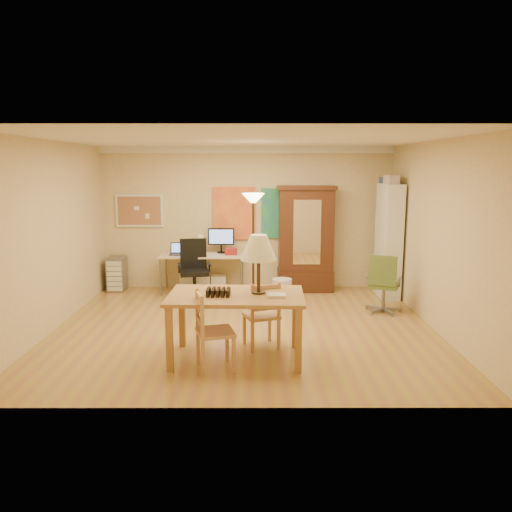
{
  "coord_description": "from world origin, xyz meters",
  "views": [
    {
      "loc": [
        0.16,
        -7.04,
        2.32
      ],
      "look_at": [
        0.17,
        0.3,
        1.01
      ],
      "focal_mm": 35.0,
      "sensor_mm": 36.0,
      "label": 1
    }
  ],
  "objects_px": {
    "computer_desk": "(204,269)",
    "office_chair_black": "(194,283)",
    "bookshelf": "(388,241)",
    "office_chair_green": "(383,297)",
    "dining_table": "(244,281)",
    "armoire": "(306,246)"
  },
  "relations": [
    {
      "from": "dining_table",
      "to": "bookshelf",
      "type": "relative_size",
      "value": 0.81
    },
    {
      "from": "dining_table",
      "to": "computer_desk",
      "type": "relative_size",
      "value": 1.05
    },
    {
      "from": "computer_desk",
      "to": "office_chair_black",
      "type": "distance_m",
      "value": 0.59
    },
    {
      "from": "office_chair_green",
      "to": "dining_table",
      "type": "bearing_deg",
      "value": -138.45
    },
    {
      "from": "dining_table",
      "to": "office_chair_green",
      "type": "height_order",
      "value": "dining_table"
    },
    {
      "from": "dining_table",
      "to": "bookshelf",
      "type": "distance_m",
      "value": 3.92
    },
    {
      "from": "computer_desk",
      "to": "bookshelf",
      "type": "relative_size",
      "value": 0.77
    },
    {
      "from": "dining_table",
      "to": "computer_desk",
      "type": "distance_m",
      "value": 3.49
    },
    {
      "from": "dining_table",
      "to": "armoire",
      "type": "xyz_separation_m",
      "value": [
        1.08,
        3.44,
        -0.1
      ]
    },
    {
      "from": "office_chair_green",
      "to": "armoire",
      "type": "xyz_separation_m",
      "value": [
        -1.11,
        1.49,
        0.61
      ]
    },
    {
      "from": "computer_desk",
      "to": "armoire",
      "type": "relative_size",
      "value": 0.79
    },
    {
      "from": "armoire",
      "to": "bookshelf",
      "type": "distance_m",
      "value": 1.51
    },
    {
      "from": "armoire",
      "to": "bookshelf",
      "type": "xyz_separation_m",
      "value": [
        1.44,
        -0.44,
        0.15
      ]
    },
    {
      "from": "office_chair_black",
      "to": "bookshelf",
      "type": "relative_size",
      "value": 0.52
    },
    {
      "from": "computer_desk",
      "to": "office_chair_black",
      "type": "relative_size",
      "value": 1.48
    },
    {
      "from": "computer_desk",
      "to": "office_chair_green",
      "type": "height_order",
      "value": "computer_desk"
    },
    {
      "from": "dining_table",
      "to": "office_chair_green",
      "type": "relative_size",
      "value": 1.72
    },
    {
      "from": "computer_desk",
      "to": "office_chair_green",
      "type": "xyz_separation_m",
      "value": [
        3.02,
        -1.41,
        -0.18
      ]
    },
    {
      "from": "dining_table",
      "to": "armoire",
      "type": "height_order",
      "value": "armoire"
    },
    {
      "from": "dining_table",
      "to": "office_chair_black",
      "type": "height_order",
      "value": "dining_table"
    },
    {
      "from": "office_chair_green",
      "to": "bookshelf",
      "type": "bearing_deg",
      "value": 72.77
    },
    {
      "from": "dining_table",
      "to": "office_chair_black",
      "type": "xyz_separation_m",
      "value": [
        -0.95,
        2.8,
        -0.68
      ]
    }
  ]
}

